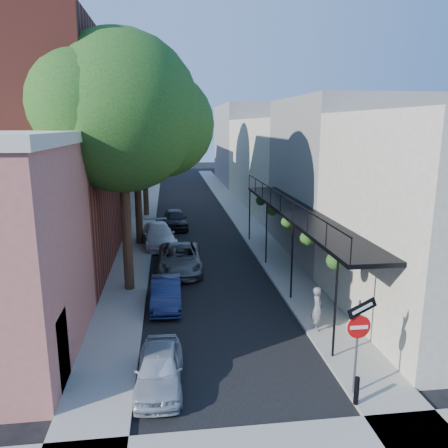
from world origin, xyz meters
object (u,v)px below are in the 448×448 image
object	(u,v)px
sign_post	(359,331)
parked_car_e	(175,219)
parked_car_b	(166,293)
oak_mid	(142,132)
parked_car_d	(159,235)
bollard	(357,391)
pedestrian	(317,308)
parked_car_a	(159,368)
parked_car_c	(180,258)
oak_far	(148,115)
oak_near	(132,116)

from	to	relation	value
sign_post	parked_car_e	distance (m)	21.91
sign_post	parked_car_b	size ratio (longest dim) A/B	0.85
oak_mid	parked_car_d	world-z (taller)	oak_mid
bollard	oak_mid	world-z (taller)	oak_mid
parked_car_e	pedestrian	xyz separation A→B (m)	(4.88, -17.44, 0.25)
parked_car_d	parked_car_e	distance (m)	4.83
pedestrian	parked_car_a	bearing A→B (deg)	122.43
sign_post	parked_car_c	world-z (taller)	sign_post
oak_mid	parked_car_d	distance (m)	6.45
oak_mid	oak_far	world-z (taller)	oak_far
parked_car_b	parked_car_a	bearing A→B (deg)	-91.45
parked_car_d	parked_car_a	bearing A→B (deg)	-96.27
oak_mid	parked_car_c	bearing A→B (deg)	-70.41
parked_car_e	bollard	bearing A→B (deg)	-83.04
parked_car_d	parked_car_e	xyz separation A→B (m)	(1.12, 4.70, 0.01)
bollard	parked_car_e	distance (m)	22.30
parked_car_e	parked_car_d	bearing A→B (deg)	-108.01
parked_car_a	parked_car_c	bearing A→B (deg)	87.26
sign_post	oak_near	xyz separation A→B (m)	(-6.53, 9.29, 5.84)
parked_car_a	parked_car_c	distance (m)	10.39
parked_car_d	oak_far	bearing A→B (deg)	87.05
bollard	parked_car_b	size ratio (longest dim) A/B	0.23
oak_near	oak_far	distance (m)	17.01
oak_near	parked_car_b	world-z (taller)	oak_near
oak_mid	parked_car_e	distance (m)	7.82
oak_mid	oak_far	bearing A→B (deg)	89.59
bollard	parked_car_c	size ratio (longest dim) A/B	0.16
sign_post	parked_car_e	size ratio (longest dim) A/B	0.73
pedestrian	parked_car_e	bearing A→B (deg)	22.71
oak_far	parked_car_e	size ratio (longest dim) A/B	2.92
oak_far	oak_near	bearing A→B (deg)	-90.04
parked_car_e	sign_post	bearing A→B (deg)	-82.39
bollard	oak_near	distance (m)	13.78
oak_far	parked_car_d	xyz separation A→B (m)	(0.75, -9.62, -7.57)
bollard	parked_car_e	bearing A→B (deg)	101.60
bollard	oak_near	bearing A→B (deg)	123.12
parked_car_a	parked_car_b	distance (m)	5.86
oak_mid	parked_car_a	size ratio (longest dim) A/B	3.03
oak_mid	parked_car_a	xyz separation A→B (m)	(1.13, -16.02, -6.48)
oak_near	oak_mid	size ratio (longest dim) A/B	1.12
parked_car_a	parked_car_e	distance (m)	20.16
oak_near	parked_car_e	world-z (taller)	oak_near
parked_car_e	pedestrian	world-z (taller)	pedestrian
parked_car_e	oak_near	bearing A→B (deg)	-103.50
bollard	oak_far	xyz separation A→B (m)	(-6.35, 26.77, 7.74)
parked_car_b	pedestrian	bearing A→B (deg)	-29.59
parked_car_c	parked_car_e	world-z (taller)	parked_car_e
pedestrian	parked_car_b	bearing A→B (deg)	67.23
bollard	parked_car_a	bearing A→B (deg)	162.09
oak_near	parked_car_d	world-z (taller)	oak_near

